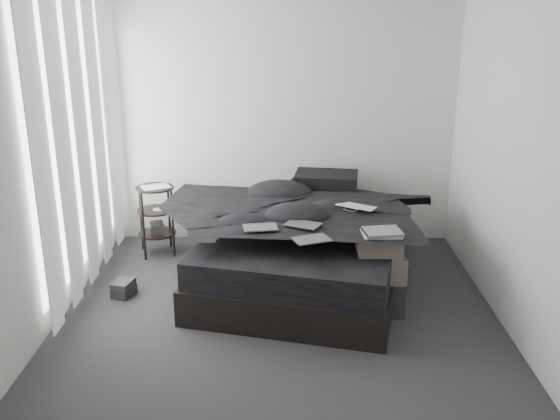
{
  "coord_description": "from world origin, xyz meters",
  "views": [
    {
      "loc": [
        0.07,
        -4.34,
        2.46
      ],
      "look_at": [
        0.0,
        0.8,
        0.75
      ],
      "focal_mm": 40.0,
      "sensor_mm": 36.0,
      "label": 1
    }
  ],
  "objects_px": {
    "bed": "(306,266)",
    "box_lower": "(378,296)",
    "laptop": "(354,200)",
    "side_stand": "(157,221)"
  },
  "relations": [
    {
      "from": "laptop",
      "to": "box_lower",
      "type": "relative_size",
      "value": 0.89
    },
    {
      "from": "laptop",
      "to": "bed",
      "type": "bearing_deg",
      "value": -154.5
    },
    {
      "from": "bed",
      "to": "laptop",
      "type": "height_order",
      "value": "laptop"
    },
    {
      "from": "bed",
      "to": "box_lower",
      "type": "bearing_deg",
      "value": -32.17
    },
    {
      "from": "bed",
      "to": "box_lower",
      "type": "xyz_separation_m",
      "value": [
        0.58,
        -0.59,
        -0.0
      ]
    },
    {
      "from": "laptop",
      "to": "side_stand",
      "type": "bearing_deg",
      "value": -169.19
    },
    {
      "from": "bed",
      "to": "side_stand",
      "type": "distance_m",
      "value": 1.67
    },
    {
      "from": "laptop",
      "to": "side_stand",
      "type": "relative_size",
      "value": 0.5
    },
    {
      "from": "side_stand",
      "to": "box_lower",
      "type": "height_order",
      "value": "side_stand"
    },
    {
      "from": "bed",
      "to": "side_stand",
      "type": "xyz_separation_m",
      "value": [
        -1.51,
        0.68,
        0.2
      ]
    }
  ]
}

